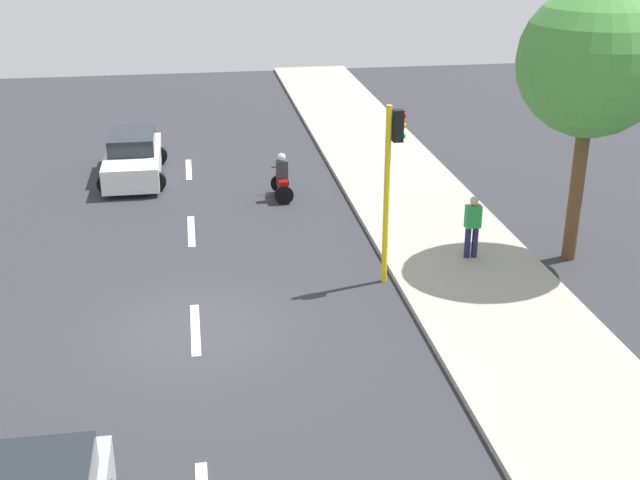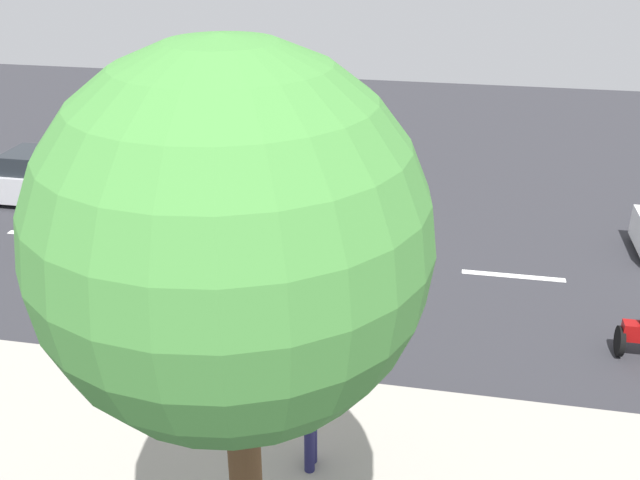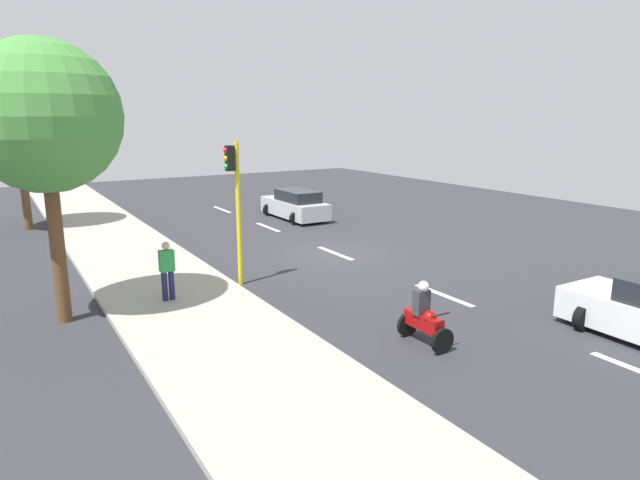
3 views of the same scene
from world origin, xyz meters
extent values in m
cube|color=#2D2D33|center=(0.00, 0.00, -0.05)|extent=(40.00, 60.00, 0.10)
cube|color=#9E998E|center=(7.00, 0.00, 0.07)|extent=(4.00, 60.00, 0.15)
cube|color=white|center=(0.00, 0.00, 0.01)|extent=(0.20, 2.40, 0.01)
cube|color=white|center=(0.00, 6.00, 0.01)|extent=(0.20, 2.40, 0.01)
cube|color=white|center=(0.00, 12.00, 0.01)|extent=(0.20, 2.40, 0.01)
cube|color=white|center=(-1.86, 11.35, 0.56)|extent=(1.82, 4.60, 0.80)
cube|color=#1E2328|center=(-1.86, 11.72, 1.24)|extent=(1.53, 2.57, 0.56)
cylinder|color=black|center=(-1.06, 9.83, 0.32)|extent=(0.64, 0.22, 0.64)
cylinder|color=black|center=(-2.66, 9.83, 0.32)|extent=(0.64, 0.22, 0.64)
cylinder|color=black|center=(-1.06, 12.87, 0.32)|extent=(0.64, 0.22, 0.64)
cylinder|color=black|center=(-2.66, 12.87, 0.32)|extent=(0.64, 0.22, 0.64)
cylinder|color=black|center=(2.94, 9.05, 0.30)|extent=(0.60, 0.10, 0.60)
cylinder|color=black|center=(2.94, 7.85, 0.30)|extent=(0.60, 0.10, 0.60)
cube|color=#990C0C|center=(2.94, 8.40, 0.55)|extent=(0.28, 1.10, 0.36)
sphere|color=#990C0C|center=(2.94, 8.60, 0.73)|extent=(0.32, 0.32, 0.32)
cylinder|color=black|center=(2.94, 8.95, 0.90)|extent=(0.55, 0.04, 0.04)
cube|color=#333338|center=(2.94, 8.30, 1.00)|extent=(0.36, 0.24, 0.60)
sphere|color=silver|center=(2.94, 8.35, 1.40)|extent=(0.26, 0.26, 0.26)
cylinder|color=#1E1E4C|center=(7.17, 2.59, 0.57)|extent=(0.16, 0.16, 0.85)
cylinder|color=#1E1E4C|center=(7.37, 2.59, 0.57)|extent=(0.16, 0.16, 0.85)
cube|color=#268C3F|center=(7.27, 2.59, 1.30)|extent=(0.40, 0.24, 0.60)
sphere|color=tan|center=(7.27, 2.59, 1.73)|extent=(0.22, 0.22, 0.22)
cylinder|color=yellow|center=(4.75, 1.82, 2.25)|extent=(0.14, 0.14, 4.50)
cube|color=black|center=(4.97, 1.82, 4.00)|extent=(0.24, 0.24, 0.76)
sphere|color=red|center=(5.09, 1.82, 4.24)|extent=(0.16, 0.16, 0.16)
sphere|color=#F2A50C|center=(5.09, 1.82, 4.00)|extent=(0.16, 0.16, 0.16)
sphere|color=green|center=(5.09, 1.82, 3.76)|extent=(0.16, 0.16, 0.16)
cylinder|color=brown|center=(9.97, 2.44, 1.97)|extent=(0.36, 0.36, 3.94)
sphere|color=#478C3D|center=(9.97, 2.44, 5.24)|extent=(3.71, 3.71, 3.71)
camera|label=1|loc=(0.19, -16.49, 8.87)|focal=46.21mm
camera|label=2|loc=(15.66, 4.36, 8.05)|focal=40.40mm
camera|label=3|loc=(11.28, 17.50, 5.25)|focal=30.87mm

